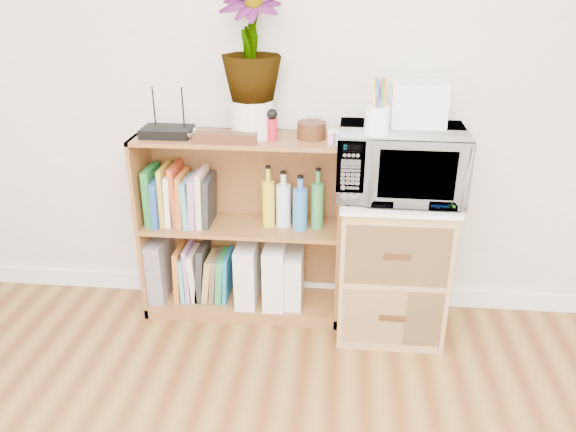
# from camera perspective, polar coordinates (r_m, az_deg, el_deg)

# --- Properties ---
(skirting_board) EXTENTS (4.00, 0.02, 0.10)m
(skirting_board) POSITION_cam_1_polar(r_m,az_deg,el_deg) (3.12, 2.36, -7.51)
(skirting_board) COLOR white
(skirting_board) RESTS_ON ground
(bookshelf) EXTENTS (1.00, 0.30, 0.95)m
(bookshelf) POSITION_cam_1_polar(r_m,az_deg,el_deg) (2.83, -4.75, -1.25)
(bookshelf) COLOR brown
(bookshelf) RESTS_ON ground
(wicker_unit) EXTENTS (0.50, 0.45, 0.70)m
(wicker_unit) POSITION_cam_1_polar(r_m,az_deg,el_deg) (2.79, 10.44, -4.86)
(wicker_unit) COLOR #9E7542
(wicker_unit) RESTS_ON ground
(microwave) EXTENTS (0.57, 0.39, 0.31)m
(microwave) POSITION_cam_1_polar(r_m,az_deg,el_deg) (2.58, 11.31, 5.32)
(microwave) COLOR silver
(microwave) RESTS_ON wicker_unit
(pen_cup) EXTENTS (0.11, 0.11, 0.12)m
(pen_cup) POSITION_cam_1_polar(r_m,az_deg,el_deg) (2.43, 9.02, 9.59)
(pen_cup) COLOR white
(pen_cup) RESTS_ON microwave
(small_appliance) EXTENTS (0.24, 0.20, 0.19)m
(small_appliance) POSITION_cam_1_polar(r_m,az_deg,el_deg) (2.60, 13.05, 11.07)
(small_appliance) COLOR white
(small_appliance) RESTS_ON microwave
(router) EXTENTS (0.23, 0.16, 0.04)m
(router) POSITION_cam_1_polar(r_m,az_deg,el_deg) (2.72, -12.18, 8.37)
(router) COLOR black
(router) RESTS_ON bookshelf
(white_bowl) EXTENTS (0.13, 0.13, 0.03)m
(white_bowl) POSITION_cam_1_polar(r_m,az_deg,el_deg) (2.69, -10.60, 8.21)
(white_bowl) COLOR silver
(white_bowl) RESTS_ON bookshelf
(plant_pot) EXTENTS (0.20, 0.20, 0.17)m
(plant_pot) POSITION_cam_1_polar(r_m,az_deg,el_deg) (2.65, -3.61, 9.90)
(plant_pot) COLOR silver
(plant_pot) RESTS_ON bookshelf
(potted_plant) EXTENTS (0.28, 0.28, 0.50)m
(potted_plant) POSITION_cam_1_polar(r_m,az_deg,el_deg) (2.59, -3.81, 17.06)
(potted_plant) COLOR #316D2B
(potted_plant) RESTS_ON plant_pot
(trinket_box) EXTENTS (0.29, 0.07, 0.05)m
(trinket_box) POSITION_cam_1_polar(r_m,az_deg,el_deg) (2.58, -6.39, 7.91)
(trinket_box) COLOR #37200F
(trinket_box) RESTS_ON bookshelf
(kokeshi_doll) EXTENTS (0.04, 0.04, 0.10)m
(kokeshi_doll) POSITION_cam_1_polar(r_m,az_deg,el_deg) (2.59, -1.60, 8.77)
(kokeshi_doll) COLOR #A81425
(kokeshi_doll) RESTS_ON bookshelf
(wooden_bowl) EXTENTS (0.13, 0.13, 0.08)m
(wooden_bowl) POSITION_cam_1_polar(r_m,az_deg,el_deg) (2.63, 2.41, 8.71)
(wooden_bowl) COLOR #39200F
(wooden_bowl) RESTS_ON bookshelf
(paint_jars) EXTENTS (0.11, 0.04, 0.05)m
(paint_jars) POSITION_cam_1_polar(r_m,az_deg,el_deg) (2.53, 5.14, 7.76)
(paint_jars) COLOR pink
(paint_jars) RESTS_ON bookshelf
(file_box) EXTENTS (0.10, 0.26, 0.33)m
(file_box) POSITION_cam_1_polar(r_m,az_deg,el_deg) (3.05, -12.92, -4.98)
(file_box) COLOR slate
(file_box) RESTS_ON bookshelf
(magazine_holder_left) EXTENTS (0.10, 0.26, 0.33)m
(magazine_holder_left) POSITION_cam_1_polar(r_m,az_deg,el_deg) (2.93, -4.10, -5.65)
(magazine_holder_left) COLOR silver
(magazine_holder_left) RESTS_ON bookshelf
(magazine_holder_mid) EXTENTS (0.10, 0.26, 0.33)m
(magazine_holder_mid) POSITION_cam_1_polar(r_m,az_deg,el_deg) (2.91, -1.29, -5.76)
(magazine_holder_mid) COLOR white
(magazine_holder_mid) RESTS_ON bookshelf
(magazine_holder_right) EXTENTS (0.09, 0.23, 0.28)m
(magazine_holder_right) POSITION_cam_1_polar(r_m,az_deg,el_deg) (2.92, 0.62, -6.27)
(magazine_holder_right) COLOR silver
(magazine_holder_right) RESTS_ON bookshelf
(cookbooks) EXTENTS (0.33, 0.20, 0.30)m
(cookbooks) POSITION_cam_1_polar(r_m,az_deg,el_deg) (2.84, -10.88, 1.92)
(cookbooks) COLOR #1B682A
(cookbooks) RESTS_ON bookshelf
(liquor_bottles) EXTENTS (0.30, 0.07, 0.30)m
(liquor_bottles) POSITION_cam_1_polar(r_m,az_deg,el_deg) (2.73, 0.44, 1.66)
(liquor_bottles) COLOR gold
(liquor_bottles) RESTS_ON bookshelf
(lower_books) EXTENTS (0.29, 0.19, 0.30)m
(lower_books) POSITION_cam_1_polar(r_m,az_deg,el_deg) (3.00, -8.60, -5.78)
(lower_books) COLOR #BE6621
(lower_books) RESTS_ON bookshelf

